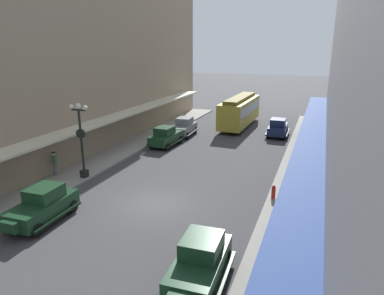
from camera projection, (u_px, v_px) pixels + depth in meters
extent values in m
plane|color=#424244|center=(156.00, 204.00, 20.07)|extent=(200.00, 200.00, 0.00)
cube|color=#99968E|center=(53.00, 185.00, 22.61)|extent=(3.00, 60.00, 0.15)
cube|color=#99968E|center=(288.00, 226.00, 17.49)|extent=(3.00, 60.00, 0.15)
cube|color=gray|center=(2.00, 50.00, 21.11)|extent=(2.50, 60.00, 17.34)
cube|color=beige|center=(41.00, 142.00, 21.98)|extent=(1.80, 54.00, 0.16)
cube|color=#939399|center=(370.00, 67.00, 14.30)|extent=(2.50, 60.00, 16.10)
cube|color=navy|center=(305.00, 173.00, 16.46)|extent=(1.80, 54.00, 0.16)
cube|color=#193D23|center=(166.00, 138.00, 31.66)|extent=(1.87, 3.97, 0.80)
cube|color=#193D23|center=(164.00, 131.00, 31.23)|extent=(1.51, 1.76, 0.70)
cube|color=#8C9EA8|center=(164.00, 131.00, 31.23)|extent=(1.44, 1.72, 0.42)
cube|color=#193D23|center=(176.00, 132.00, 33.52)|extent=(0.95, 0.40, 0.52)
cube|color=black|center=(157.00, 140.00, 32.11)|extent=(0.39, 3.52, 0.12)
cube|color=black|center=(175.00, 142.00, 31.39)|extent=(0.39, 3.52, 0.12)
cylinder|color=black|center=(165.00, 138.00, 33.28)|extent=(0.25, 0.69, 0.68)
cylinder|color=black|center=(180.00, 140.00, 32.67)|extent=(0.25, 0.69, 0.68)
cylinder|color=black|center=(151.00, 145.00, 30.88)|extent=(0.25, 0.69, 0.68)
cylinder|color=black|center=(167.00, 147.00, 30.26)|extent=(0.25, 0.69, 0.68)
cube|color=#193D23|center=(200.00, 265.00, 13.23)|extent=(1.88, 3.98, 0.80)
cube|color=#193D23|center=(202.00, 245.00, 13.25)|extent=(1.52, 1.77, 0.70)
cube|color=#8C9EA8|center=(202.00, 245.00, 13.25)|extent=(1.45, 1.73, 0.42)
cube|color=black|center=(224.00, 277.00, 13.04)|extent=(0.41, 3.52, 0.12)
cube|color=black|center=(177.00, 268.00, 13.60)|extent=(0.41, 3.52, 0.12)
cylinder|color=black|center=(167.00, 293.00, 12.34)|extent=(0.25, 0.69, 0.68)
cylinder|color=black|center=(228.00, 258.00, 14.35)|extent=(0.25, 0.69, 0.68)
cylinder|color=black|center=(191.00, 252.00, 14.83)|extent=(0.25, 0.69, 0.68)
cube|color=#193D23|center=(43.00, 208.00, 17.93)|extent=(1.84, 3.96, 0.80)
cube|color=#193D23|center=(44.00, 193.00, 17.94)|extent=(1.50, 1.75, 0.70)
cube|color=#8C9EA8|center=(44.00, 193.00, 17.94)|extent=(1.43, 1.72, 0.42)
cube|color=#193D23|center=(10.00, 227.00, 15.98)|extent=(0.95, 0.39, 0.52)
cube|color=black|center=(58.00, 216.00, 17.72)|extent=(0.37, 3.52, 0.12)
cube|color=black|center=(29.00, 211.00, 18.31)|extent=(0.37, 3.52, 0.12)
cylinder|color=black|center=(37.00, 230.00, 16.55)|extent=(0.25, 0.69, 0.68)
cylinder|color=black|center=(11.00, 225.00, 17.05)|extent=(0.25, 0.69, 0.68)
cylinder|color=black|center=(73.00, 206.00, 19.03)|extent=(0.25, 0.69, 0.68)
cylinder|color=black|center=(49.00, 202.00, 19.53)|extent=(0.25, 0.69, 0.68)
cube|color=#19234C|center=(278.00, 129.00, 35.12)|extent=(1.79, 3.94, 0.80)
cube|color=#19234C|center=(278.00, 122.00, 34.68)|extent=(1.48, 1.73, 0.70)
cube|color=#8C9EA8|center=(278.00, 122.00, 34.68)|extent=(1.41, 1.70, 0.42)
cube|color=#19234C|center=(280.00, 124.00, 37.03)|extent=(0.94, 0.38, 0.52)
cube|color=black|center=(268.00, 131.00, 35.52)|extent=(0.32, 3.51, 0.12)
cube|color=black|center=(287.00, 133.00, 34.91)|extent=(0.32, 3.51, 0.12)
cylinder|color=black|center=(271.00, 129.00, 36.73)|extent=(0.24, 0.68, 0.68)
cylinder|color=black|center=(287.00, 130.00, 36.21)|extent=(0.24, 0.68, 0.68)
cylinder|color=black|center=(268.00, 135.00, 34.26)|extent=(0.24, 0.68, 0.68)
cylinder|color=black|center=(284.00, 137.00, 33.74)|extent=(0.24, 0.68, 0.68)
cube|color=slate|center=(184.00, 129.00, 35.33)|extent=(1.87, 3.97, 0.80)
cube|color=slate|center=(185.00, 121.00, 35.35)|extent=(1.51, 1.76, 0.70)
cube|color=#8C9EA8|center=(185.00, 121.00, 35.35)|extent=(1.44, 1.72, 0.42)
cube|color=slate|center=(176.00, 133.00, 33.38)|extent=(0.95, 0.40, 0.52)
cube|color=#393A3D|center=(193.00, 132.00, 35.13)|extent=(0.39, 3.52, 0.12)
cube|color=#393A3D|center=(175.00, 131.00, 35.71)|extent=(0.39, 3.52, 0.12)
cylinder|color=black|center=(187.00, 136.00, 33.96)|extent=(0.25, 0.69, 0.68)
cylinder|color=black|center=(172.00, 135.00, 34.44)|extent=(0.25, 0.69, 0.68)
cylinder|color=black|center=(195.00, 130.00, 36.44)|extent=(0.25, 0.69, 0.68)
cylinder|color=black|center=(181.00, 129.00, 36.93)|extent=(0.25, 0.69, 0.68)
cube|color=gold|center=(240.00, 112.00, 39.03)|extent=(2.73, 9.66, 2.70)
cube|color=brown|center=(240.00, 98.00, 38.60)|extent=(1.71, 8.67, 0.36)
cube|color=#8C9EA8|center=(240.00, 107.00, 38.90)|extent=(2.74, 8.89, 0.95)
cube|color=black|center=(245.00, 120.00, 42.03)|extent=(2.03, 1.25, 0.40)
cube|color=black|center=(232.00, 130.00, 36.91)|extent=(2.03, 1.25, 0.40)
cube|color=black|center=(84.00, 173.00, 23.78)|extent=(0.44, 0.44, 0.50)
cylinder|color=black|center=(81.00, 141.00, 23.11)|extent=(0.16, 0.16, 4.20)
cube|color=black|center=(78.00, 110.00, 22.52)|extent=(1.10, 0.10, 0.10)
sphere|color=white|center=(71.00, 107.00, 22.65)|extent=(0.32, 0.32, 0.32)
sphere|color=white|center=(85.00, 108.00, 22.28)|extent=(0.32, 0.32, 0.32)
sphere|color=white|center=(78.00, 106.00, 22.44)|extent=(0.36, 0.36, 0.36)
cylinder|color=black|center=(81.00, 134.00, 22.97)|extent=(0.64, 0.18, 0.64)
cylinder|color=silver|center=(82.00, 133.00, 23.06)|extent=(0.56, 0.02, 0.56)
cylinder|color=#B21E19|center=(273.00, 193.00, 20.41)|extent=(0.24, 0.24, 0.70)
sphere|color=#B21E19|center=(274.00, 187.00, 20.30)|extent=(0.20, 0.20, 0.20)
cylinder|color=slate|center=(303.00, 181.00, 21.97)|extent=(0.24, 0.24, 0.85)
cube|color=white|center=(304.00, 171.00, 21.77)|extent=(0.36, 0.22, 0.56)
sphere|color=tan|center=(304.00, 165.00, 21.66)|extent=(0.22, 0.22, 0.22)
cylinder|color=black|center=(304.00, 163.00, 21.62)|extent=(0.28, 0.28, 0.04)
cylinder|color=slate|center=(55.00, 169.00, 24.08)|extent=(0.24, 0.24, 0.85)
cube|color=#4C724C|center=(54.00, 160.00, 23.88)|extent=(0.36, 0.22, 0.56)
sphere|color=beige|center=(54.00, 154.00, 23.76)|extent=(0.22, 0.22, 0.22)
cylinder|color=black|center=(53.00, 153.00, 23.73)|extent=(0.28, 0.28, 0.04)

